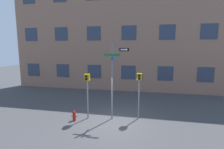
# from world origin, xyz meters

# --- Properties ---
(ground_plane) EXTENTS (60.00, 60.00, 0.00)m
(ground_plane) POSITION_xyz_m (0.00, 0.00, 0.00)
(ground_plane) COLOR #424244
(building_facade) EXTENTS (24.00, 0.63, 11.20)m
(building_facade) POSITION_xyz_m (-0.00, 7.72, 5.60)
(building_facade) COLOR #936B56
(building_facade) RESTS_ON ground_plane
(street_sign_pole) EXTENTS (1.44, 0.85, 4.50)m
(street_sign_pole) POSITION_xyz_m (-0.11, 0.56, 2.66)
(street_sign_pole) COLOR slate
(street_sign_pole) RESTS_ON ground_plane
(pedestrian_signal_left) EXTENTS (0.37, 0.40, 2.74)m
(pedestrian_signal_left) POSITION_xyz_m (-1.63, 0.34, 2.14)
(pedestrian_signal_left) COLOR slate
(pedestrian_signal_left) RESTS_ON ground_plane
(pedestrian_signal_right) EXTENTS (0.38, 0.40, 2.79)m
(pedestrian_signal_right) POSITION_xyz_m (1.37, 0.90, 2.19)
(pedestrian_signal_right) COLOR slate
(pedestrian_signal_right) RESTS_ON ground_plane
(fire_hydrant) EXTENTS (0.34, 0.18, 0.62)m
(fire_hydrant) POSITION_xyz_m (-2.30, -0.16, 0.30)
(fire_hydrant) COLOR red
(fire_hydrant) RESTS_ON ground_plane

